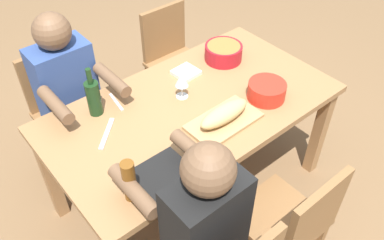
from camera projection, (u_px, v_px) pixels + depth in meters
name	position (u px, v px, depth m)	size (l,w,h in m)	color
ground_plane	(192.00, 188.00, 2.77)	(8.00, 8.00, 0.00)	brown
dining_table	(192.00, 117.00, 2.33)	(1.65, 0.91, 0.74)	#9E7044
chair_far_center	(292.00, 223.00, 2.01)	(0.40, 0.40, 0.85)	olive
chair_near_right	(64.00, 105.00, 2.67)	(0.40, 0.40, 0.85)	olive
diner_near_right	(70.00, 93.00, 2.42)	(0.41, 0.53, 1.20)	#2D2D38
diner_far_right	(199.00, 224.00, 1.75)	(0.41, 0.53, 1.20)	#2D2D38
chair_near_left	(172.00, 56.00, 3.10)	(0.40, 0.40, 0.85)	olive
serving_bowl_fruit	(223.00, 52.00, 2.57)	(0.24, 0.24, 0.10)	#B21923
serving_bowl_pasta	(267.00, 90.00, 2.29)	(0.22, 0.22, 0.10)	red
cutting_board	(224.00, 121.00, 2.16)	(0.40, 0.22, 0.02)	tan
bread_loaf	(224.00, 114.00, 2.12)	(0.32, 0.11, 0.09)	tan
wine_bottle	(94.00, 97.00, 2.16)	(0.08, 0.08, 0.29)	#193819
beer_bottle	(129.00, 181.00, 1.73)	(0.06, 0.06, 0.22)	brown
wine_glass	(182.00, 80.00, 2.25)	(0.08, 0.08, 0.17)	silver
fork_near_right	(116.00, 102.00, 2.29)	(0.02, 0.17, 0.01)	silver
placemat_far_right	(158.00, 176.00, 1.89)	(0.32, 0.23, 0.01)	black
carving_knife	(107.00, 133.00, 2.10)	(0.23, 0.02, 0.01)	silver
napkin_stack	(186.00, 72.00, 2.49)	(0.14, 0.14, 0.02)	white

